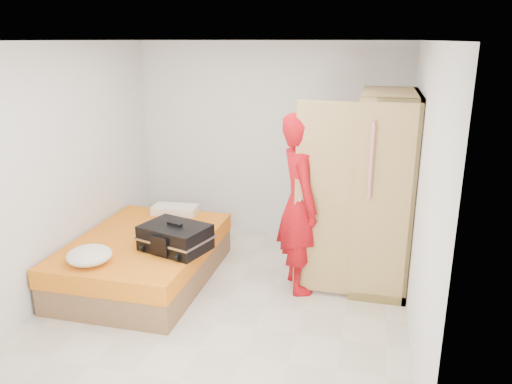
% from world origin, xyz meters
% --- Properties ---
extents(room, '(4.00, 4.02, 2.60)m').
position_xyz_m(room, '(0.00, 0.00, 1.30)').
color(room, beige).
rests_on(room, ground).
extents(bed, '(1.42, 2.02, 0.50)m').
position_xyz_m(bed, '(-1.05, 0.24, 0.25)').
color(bed, '#925E42').
rests_on(bed, ground).
extents(wardrobe, '(1.17, 1.20, 2.10)m').
position_xyz_m(wardrobe, '(1.45, 0.86, 1.00)').
color(wardrobe, tan).
rests_on(wardrobe, ground).
extents(person, '(0.70, 0.82, 1.92)m').
position_xyz_m(person, '(0.66, 0.48, 0.96)').
color(person, red).
rests_on(person, ground).
extents(suitcase, '(0.80, 0.67, 0.30)m').
position_xyz_m(suitcase, '(-0.58, 0.04, 0.63)').
color(suitcase, black).
rests_on(suitcase, bed).
extents(round_cushion, '(0.44, 0.44, 0.17)m').
position_xyz_m(round_cushion, '(-1.27, -0.48, 0.58)').
color(round_cushion, white).
rests_on(round_cushion, bed).
extents(pillow, '(0.58, 0.32, 0.10)m').
position_xyz_m(pillow, '(-1.02, 1.09, 0.55)').
color(pillow, white).
rests_on(pillow, bed).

